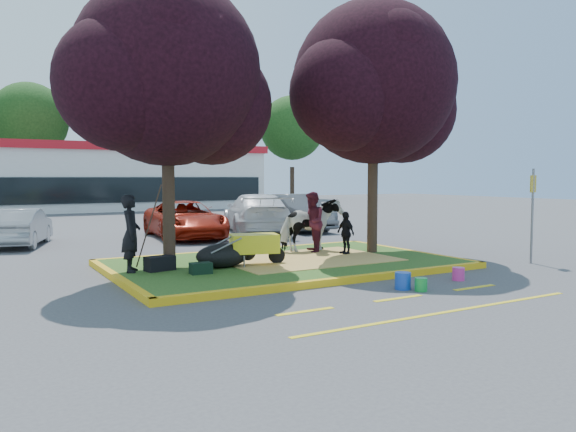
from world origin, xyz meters
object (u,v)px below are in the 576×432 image
cow (311,225)px  handler (131,233)px  bucket_blue (403,281)px  calf (223,256)px  bucket_green (421,285)px  car_silver (21,227)px  wheelbarrow (255,244)px  sign_post (533,205)px  bucket_pink (458,274)px

cow → handler: (-5.19, -0.87, 0.11)m
handler → bucket_blue: bearing=-112.7°
calf → cow: bearing=45.4°
calf → handler: 2.09m
cow → bucket_green: size_ratio=6.68×
calf → car_silver: size_ratio=0.35×
bucket_green → calf: bearing=124.5°
cow → bucket_green: cow is taller
wheelbarrow → sign_post: 7.20m
wheelbarrow → bucket_blue: 3.71m
calf → sign_post: 7.99m
sign_post → bucket_blue: size_ratio=7.19×
cow → car_silver: size_ratio=0.48×
calf → bucket_blue: 4.17m
car_silver → handler: bearing=118.6°
bucket_green → bucket_pink: bucket_pink is taller
calf → wheelbarrow: size_ratio=0.65×
handler → car_silver: (-1.56, 7.62, -0.39)m
handler → wheelbarrow: size_ratio=0.86×
cow → handler: 5.26m
handler → bucket_green: handler is taller
calf → bucket_green: size_ratio=4.86×
bucket_pink → bucket_blue: bearing=-175.5°
bucket_green → bucket_blue: (-0.18, 0.32, 0.04)m
wheelbarrow → bucket_pink: 4.60m
sign_post → cow: bearing=122.4°
cow → wheelbarrow: (-2.45, -1.43, -0.23)m
bucket_pink → bucket_blue: 1.69m
calf → bucket_pink: size_ratio=4.55×
calf → sign_post: size_ratio=0.52×
handler → bucket_pink: (6.03, -3.73, -0.85)m
cow → wheelbarrow: bearing=117.6°
cow → bucket_blue: cow is taller
sign_post → bucket_green: 5.27m
wheelbarrow → car_silver: car_silver is taller
cow → bucket_blue: (-0.84, -4.73, -0.72)m
cow → handler: bearing=97.0°
sign_post → bucket_green: size_ratio=9.31×
wheelbarrow → cow: bearing=45.7°
sign_post → car_silver: 15.31m
handler → bucket_green: 6.22m
bucket_green → sign_post: bearing=13.8°
cow → bucket_blue: 4.86m
calf → bucket_pink: (4.07, -3.28, -0.29)m
calf → handler: handler is taller
handler → bucket_blue: handler is taller
wheelbarrow → car_silver: size_ratio=0.53×
handler → calf: bearing=-83.9°
bucket_pink → bucket_blue: (-1.69, -0.13, 0.03)m
bucket_pink → wheelbarrow: bearing=136.1°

